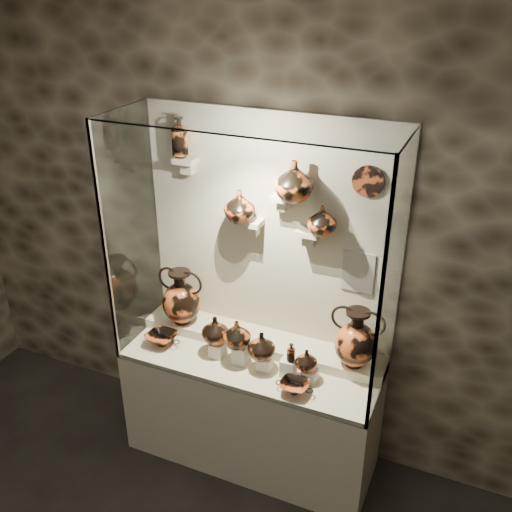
{
  "coord_description": "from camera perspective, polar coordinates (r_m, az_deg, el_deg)",
  "views": [
    {
      "loc": [
        1.24,
        -0.6,
        3.12
      ],
      "look_at": [
        0.01,
        2.24,
        1.56
      ],
      "focal_mm": 40.0,
      "sensor_mm": 36.0,
      "label": 1
    }
  ],
  "objects": [
    {
      "name": "ovoid_vase_b",
      "position": [
        3.32,
        3.83,
        7.53
      ],
      "size": [
        0.3,
        0.3,
        0.24
      ],
      "primitive_type": "imported",
      "rotation": [
        0.0,
        0.0,
        -0.4
      ],
      "color": "#AB461E",
      "rests_on": "bracket_cb"
    },
    {
      "name": "glass_front",
      "position": [
        3.16,
        -2.72,
        -2.08
      ],
      "size": [
        1.7,
        0.01,
        1.6
      ],
      "primitive_type": "cube",
      "color": "white",
      "rests_on": "plinth"
    },
    {
      "name": "pedestal_e",
      "position": [
        3.63,
        5.38,
        -11.78
      ],
      "size": [
        0.09,
        0.09,
        0.08
      ],
      "primitive_type": "cube",
      "color": "silver",
      "rests_on": "front_tier"
    },
    {
      "name": "jug_e",
      "position": [
        3.57,
        5.07,
        -10.3
      ],
      "size": [
        0.14,
        0.14,
        0.14
      ],
      "primitive_type": "imported",
      "rotation": [
        0.0,
        0.0,
        0.06
      ],
      "color": "#CF5827",
      "rests_on": "pedestal_e"
    },
    {
      "name": "glass_right",
      "position": [
        3.19,
        13.49,
        -2.58
      ],
      "size": [
        0.01,
        0.6,
        1.6
      ],
      "primitive_type": "cube",
      "color": "white",
      "rests_on": "plinth"
    },
    {
      "name": "jug_c",
      "position": [
        3.62,
        0.56,
        -8.95
      ],
      "size": [
        0.22,
        0.22,
        0.19
      ],
      "primitive_type": "imported",
      "rotation": [
        0.0,
        0.0,
        0.31
      ],
      "color": "#CF5827",
      "rests_on": "pedestal_c"
    },
    {
      "name": "lekythos_tall",
      "position": [
        3.64,
        -7.64,
        11.89
      ],
      "size": [
        0.14,
        0.14,
        0.28
      ],
      "primitive_type": null,
      "rotation": [
        0.0,
        0.0,
        -0.3
      ],
      "color": "#CF5827",
      "rests_on": "bracket_ul"
    },
    {
      "name": "pedestal_c",
      "position": [
        3.71,
        0.91,
        -10.62
      ],
      "size": [
        0.09,
        0.09,
        0.09
      ],
      "primitive_type": "cube",
      "color": "silver",
      "rests_on": "front_tier"
    },
    {
      "name": "pedestal_a",
      "position": [
        3.82,
        -3.86,
        -9.32
      ],
      "size": [
        0.09,
        0.09,
        0.1
      ],
      "primitive_type": "cube",
      "color": "silver",
      "rests_on": "front_tier"
    },
    {
      "name": "amphora_left",
      "position": [
        3.98,
        -7.49,
        -4.06
      ],
      "size": [
        0.37,
        0.37,
        0.4
      ],
      "primitive_type": null,
      "rotation": [
        0.0,
        0.0,
        -0.17
      ],
      "color": "#CF5827",
      "rests_on": "rear_tier"
    },
    {
      "name": "lekythos_small",
      "position": [
        3.56,
        3.54,
        -9.5
      ],
      "size": [
        0.08,
        0.08,
        0.14
      ],
      "primitive_type": null,
      "rotation": [
        0.0,
        0.0,
        0.29
      ],
      "color": "#AB461E",
      "rests_on": "pedestal_d"
    },
    {
      "name": "jug_a",
      "position": [
        3.76,
        -4.07,
        -7.35
      ],
      "size": [
        0.23,
        0.23,
        0.19
      ],
      "primitive_type": "imported",
      "rotation": [
        0.0,
        0.0,
        -0.34
      ],
      "color": "#CF5827",
      "rests_on": "pedestal_a"
    },
    {
      "name": "kylix_right",
      "position": [
        3.53,
        3.87,
        -12.87
      ],
      "size": [
        0.25,
        0.22,
        0.09
      ],
      "primitive_type": null,
      "rotation": [
        0.0,
        0.0,
        0.11
      ],
      "color": "#CF5827",
      "rests_on": "front_tier"
    },
    {
      "name": "jug_b",
      "position": [
        3.65,
        -1.91,
        -7.81
      ],
      "size": [
        0.19,
        0.19,
        0.19
      ],
      "primitive_type": "imported",
      "rotation": [
        0.0,
        0.0,
        -0.06
      ],
      "color": "#AB461E",
      "rests_on": "pedestal_b"
    },
    {
      "name": "wall_back",
      "position": [
        3.67,
        1.48,
        2.16
      ],
      "size": [
        5.0,
        0.02,
        3.2
      ],
      "primitive_type": "cube",
      "color": "#2E261C",
      "rests_on": "ground"
    },
    {
      "name": "ovoid_vase_c",
      "position": [
        3.37,
        6.63,
        3.58
      ],
      "size": [
        0.22,
        0.22,
        0.18
      ],
      "primitive_type": "imported",
      "rotation": [
        0.0,
        0.0,
        -0.28
      ],
      "color": "#AB461E",
      "rests_on": "bracket_cc"
    },
    {
      "name": "rear_tier",
      "position": [
        3.93,
        0.55,
        -8.67
      ],
      "size": [
        1.7,
        0.25,
        0.1
      ],
      "primitive_type": "cube",
      "color": "beige",
      "rests_on": "plinth"
    },
    {
      "name": "bracket_cb",
      "position": [
        3.45,
        2.58,
        5.92
      ],
      "size": [
        0.1,
        0.12,
        0.04
      ],
      "primitive_type": "cube",
      "color": "beige",
      "rests_on": "back_panel"
    },
    {
      "name": "front_tier",
      "position": [
        3.82,
        -0.49,
        -10.49
      ],
      "size": [
        1.68,
        0.58,
        0.03
      ],
      "primitive_type": "cube",
      "color": "beige",
      "rests_on": "plinth"
    },
    {
      "name": "kylix_left",
      "position": [
        3.97,
        -9.38,
        -8.09
      ],
      "size": [
        0.31,
        0.28,
        0.1
      ],
      "primitive_type": null,
      "rotation": [
        0.0,
        0.0,
        0.27
      ],
      "color": "#AB461E",
      "rests_on": "front_tier"
    },
    {
      "name": "bracket_ul",
      "position": [
        3.67,
        -7.01,
        9.5
      ],
      "size": [
        0.14,
        0.12,
        0.04
      ],
      "primitive_type": "cube",
      "color": "beige",
      "rests_on": "back_panel"
    },
    {
      "name": "ovoid_vase_a",
      "position": [
        3.53,
        -1.65,
        5.04
      ],
      "size": [
        0.24,
        0.24,
        0.2
      ],
      "primitive_type": "imported",
      "rotation": [
        0.0,
        0.0,
        -0.29
      ],
      "color": "#AB461E",
      "rests_on": "bracket_ca"
    },
    {
      "name": "bracket_cc",
      "position": [
        3.47,
        5.29,
        2.4
      ],
      "size": [
        0.14,
        0.12,
        0.04
      ],
      "primitive_type": "cube",
      "color": "beige",
      "rests_on": "back_panel"
    },
    {
      "name": "frame_post_right",
      "position": [
        2.94,
        12.27,
        -5.1
      ],
      "size": [
        0.02,
        0.02,
        1.6
      ],
      "primitive_type": "cube",
      "color": "gray",
      "rests_on": "plinth"
    },
    {
      "name": "amphora_right",
      "position": [
        3.59,
        9.98,
        -8.06
      ],
      "size": [
        0.38,
        0.38,
        0.39
      ],
      "primitive_type": null,
      "rotation": [
        0.0,
        0.0,
        0.22
      ],
      "color": "#CF5827",
      "rests_on": "rear_tier"
    },
    {
      "name": "bracket_ca",
      "position": [
        3.6,
        -0.46,
        3.39
      ],
      "size": [
        0.14,
        0.12,
        0.04
      ],
      "primitive_type": "cube",
      "color": "beige",
      "rests_on": "back_panel"
    },
    {
      "name": "glass_top",
      "position": [
        3.13,
        -0.61,
        13.27
      ],
      "size": [
        1.7,
        0.6,
        0.01
      ],
      "primitive_type": "cube",
      "color": "white",
      "rests_on": "back_panel"
    },
    {
      "name": "info_placard",
      "position": [
        3.55,
        10.18,
        -1.59
      ],
      "size": [
        0.2,
        0.01,
        0.27
      ],
      "primitive_type": "cube",
      "color": "beige",
      "rests_on": "back_panel"
    },
    {
      "name": "wall_plate",
      "position": [
        3.31,
        11.17,
        7.33
      ],
      "size": [
        0.19,
        0.02,
        0.19
      ],
      "primitive_type": "cylinder",
      "rotation": [
        1.57,
        0.0,
        0.0
      ],
      "color": "#963C1D",
      "rests_on": "back_panel"
    },
    {
      "name": "pedestal_d",
      "position": [
        3.65,
        3.27,
        -11.02
      ],
      "size": [
        0.09,
        0.09,
        0.12
      ],
      "primitive_type": "cube",
      "color": "silver",
      "rests_on": "front_tier"
    },
    {
      "name": "back_panel",
      "position": [
        3.66,
        1.45,
        2.13
      ],
      "size": [
        1.7,
        0.03,
        1.6
      ],
      "primitive_type": "cube",
      "color": "beige",
      "rests_on": "plinth"
    },
    {
      "name": "plinth",
      "position": [
        4.08,
        -0.47,
        -15.14
      ],
      "size": [
        1.7,
        0.6,
        0.8
      ],
      "primitive_type": "cube",
      "color": "beige",
      "rests_on": "floor"
    },
    {
      "name": "frame_post_left",
      "position": [
        3.58,
        -14.86,
        0.59
      ],
      "size": [
        0.02,
        0.02,
        1.6
      ],
      "primitive_type": "cube",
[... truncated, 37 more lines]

